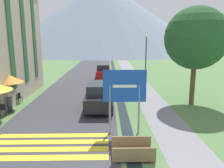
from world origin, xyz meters
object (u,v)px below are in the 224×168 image
Objects in this scene: footbridge at (133,151)px; cafe_umbrella_middle_orange at (8,79)px; cafe_chair_far_right at (18,97)px; person_seated_near at (9,102)px; parked_car_far at (103,72)px; streetlamp at (146,58)px; tree_by_path at (196,38)px; parked_car_near at (99,95)px; cafe_chair_near_right at (3,108)px; cafe_chair_far_left at (15,98)px; road_sign at (125,91)px; person_seated_far at (13,96)px.

cafe_umbrella_middle_orange reaches higher than footbridge.
cafe_chair_far_right is 0.68× the size of person_seated_near.
streetlamp reaches higher than parked_car_far.
tree_by_path reaches higher than footbridge.
parked_car_near reaches higher than cafe_chair_near_right.
cafe_chair_near_right is 2.56m from cafe_chair_far_left.
cafe_chair_far_left is at bearing 94.36° from cafe_umbrella_middle_orange.
road_sign is at bearing -42.92° from cafe_chair_far_left.
cafe_chair_near_right is 0.16× the size of streetlamp.
cafe_umbrella_middle_orange is 11.67m from streetlamp.
streetlamp is at bearing 23.78° from person_seated_far.
parked_car_far is (0.10, 11.50, -0.00)m from parked_car_near.
road_sign reaches higher than cafe_chair_far_right.
person_seated_near is at bearing -75.10° from person_seated_far.
cafe_umbrella_middle_orange is 0.46× the size of streetlamp.
cafe_umbrella_middle_orange reaches higher than cafe_chair_far_right.
streetlamp is (2.55, 11.97, 2.83)m from footbridge.
parked_car_near is at bearing -90.50° from parked_car_far.
person_seated_far is 13.79m from tree_by_path.
footbridge is at bearing -85.24° from parked_car_far.
cafe_chair_near_right is at bearing -91.27° from cafe_chair_far_left.
streetlamp reaches higher than cafe_chair_far_right.
footbridge is 18.11m from parked_car_far.
parked_car_far is (-1.50, 18.03, 0.68)m from footbridge.
parked_car_near is 6.13m from cafe_chair_near_right.
person_seated_near is at bearing -86.48° from cafe_chair_far_left.
parked_car_near reaches higher than person_seated_far.
road_sign is 0.78× the size of parked_car_far.
tree_by_path is at bearing 43.17° from road_sign.
streetlamp is at bearing 14.26° from cafe_chair_far_left.
cafe_umbrella_middle_orange is 1.60m from person_seated_far.
footbridge is 1.35× the size of person_seated_near.
streetlamp is (2.71, 9.65, 0.85)m from road_sign.
cafe_chair_far_left is (-7.69, 5.18, -1.69)m from road_sign.
person_seated_far reaches higher than cafe_chair_far_right.
streetlamp is (10.25, 4.18, 2.55)m from cafe_chair_far_right.
streetlamp reaches higher than cafe_chair_far_left.
road_sign is at bearing -136.83° from tree_by_path.
cafe_chair_far_right is 1.00× the size of cafe_chair_near_right.
tree_by_path is (12.72, 1.69, 4.11)m from person_seated_near.
cafe_chair_far_right is at bearing 168.39° from parked_car_near.
streetlamp is at bearing 19.59° from cafe_chair_near_right.
person_seated_near is 1.70m from person_seated_far.
parked_car_near is 11.50m from parked_car_far.
footbridge is at bearing -42.99° from person_seated_far.
road_sign is 2.69× the size of person_seated_far.
parked_car_far reaches higher than person_seated_near.
cafe_chair_near_right is (0.18, -2.82, 0.00)m from cafe_chair_far_right.
cafe_chair_near_right is at bearing -101.27° from cafe_chair_far_right.
road_sign is 3.87× the size of cafe_chair_far_right.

